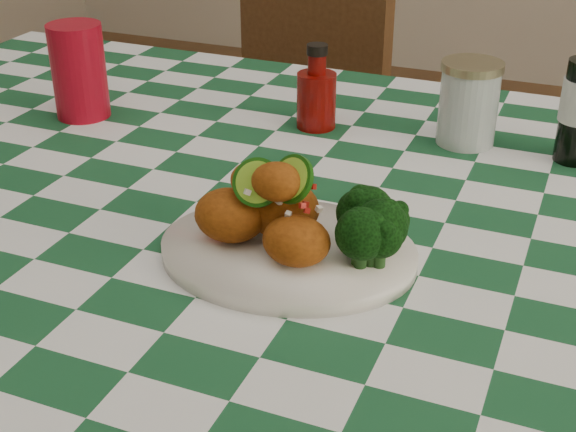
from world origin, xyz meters
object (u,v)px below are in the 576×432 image
at_px(mason_jar, 469,103).
at_px(wooden_chair_left, 264,161).
at_px(fried_chicken_pile, 281,204).
at_px(dining_table, 289,422).
at_px(plate, 288,252).
at_px(red_tumbler, 79,71).
at_px(ketchup_bottle, 317,87).

bearing_deg(mason_jar, wooden_chair_left, 138.57).
xyz_separation_m(fried_chicken_pile, wooden_chair_left, (-0.42, 0.89, -0.39)).
distance_m(dining_table, wooden_chair_left, 0.83).
distance_m(plate, mason_jar, 0.43).
xyz_separation_m(red_tumbler, mason_jar, (0.59, 0.12, -0.01)).
height_order(red_tumbler, mason_jar, red_tumbler).
xyz_separation_m(dining_table, mason_jar, (0.18, 0.26, 0.45)).
xyz_separation_m(dining_table, plate, (0.06, -0.15, 0.40)).
bearing_deg(red_tumbler, plate, -31.32).
bearing_deg(plate, wooden_chair_left, 115.59).
distance_m(dining_table, fried_chicken_pile, 0.49).
relative_size(dining_table, mason_jar, 13.39).
bearing_deg(wooden_chair_left, dining_table, -48.33).
xyz_separation_m(mason_jar, wooden_chair_left, (-0.54, 0.48, -0.38)).
distance_m(plate, wooden_chair_left, 1.04).
distance_m(ketchup_bottle, wooden_chair_left, 0.71).
height_order(dining_table, plate, plate).
xyz_separation_m(dining_table, ketchup_bottle, (-0.05, 0.23, 0.46)).
height_order(plate, mason_jar, mason_jar).
xyz_separation_m(ketchup_bottle, mason_jar, (0.23, 0.03, -0.00)).
relative_size(plate, wooden_chair_left, 0.31).
height_order(red_tumbler, ketchup_bottle, red_tumbler).
xyz_separation_m(fried_chicken_pile, red_tumbler, (-0.47, 0.29, 0.01)).
bearing_deg(wooden_chair_left, ketchup_bottle, -42.68).
height_order(mason_jar, wooden_chair_left, wooden_chair_left).
xyz_separation_m(ketchup_bottle, wooden_chair_left, (-0.32, 0.50, -0.39)).
relative_size(plate, ketchup_bottle, 2.21).
bearing_deg(dining_table, fried_chicken_pile, -71.31).
bearing_deg(plate, red_tumbler, 148.68).
relative_size(ketchup_bottle, mason_jar, 1.06).
bearing_deg(ketchup_bottle, dining_table, -77.74).
relative_size(red_tumbler, ketchup_bottle, 1.14).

